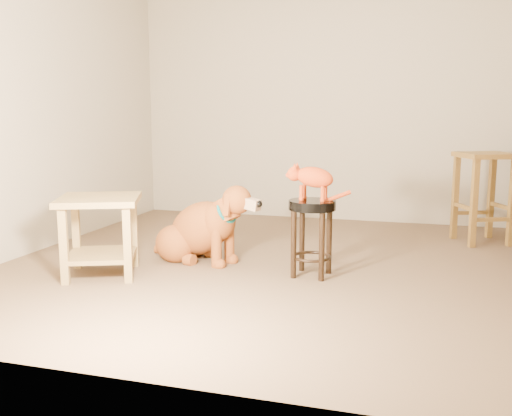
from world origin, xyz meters
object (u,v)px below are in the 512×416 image
(padded_stool, at_px, (312,223))
(golden_retriever, at_px, (201,230))
(tabby_kitten, at_px, (311,178))
(side_table, at_px, (100,224))
(wood_stool, at_px, (483,196))

(padded_stool, height_order, golden_retriever, golden_retriever)
(tabby_kitten, bearing_deg, side_table, -159.02)
(wood_stool, distance_m, side_table, 3.24)
(padded_stool, distance_m, wood_stool, 1.91)
(wood_stool, xyz_separation_m, golden_retriever, (-2.12, -1.31, -0.17))
(side_table, bearing_deg, padded_stool, 15.82)
(wood_stool, relative_size, side_table, 1.12)
(side_table, bearing_deg, wood_stool, 35.07)
(side_table, height_order, tabby_kitten, tabby_kitten)
(wood_stool, height_order, golden_retriever, wood_stool)
(side_table, relative_size, tabby_kitten, 1.54)
(padded_stool, xyz_separation_m, wood_stool, (1.24, 1.46, 0.03))
(padded_stool, distance_m, golden_retriever, 0.91)
(wood_stool, relative_size, golden_retriever, 0.80)
(padded_stool, relative_size, wood_stool, 0.68)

